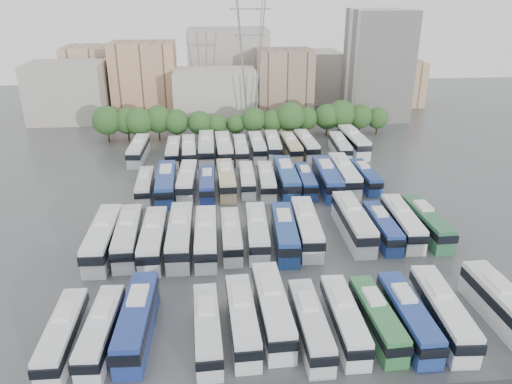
{
  "coord_description": "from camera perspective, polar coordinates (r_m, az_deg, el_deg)",
  "views": [
    {
      "loc": [
        -7.04,
        -63.77,
        31.96
      ],
      "look_at": [
        -0.9,
        4.44,
        3.0
      ],
      "focal_mm": 35.0,
      "sensor_mm": 36.0,
      "label": 1
    }
  ],
  "objects": [
    {
      "name": "ground",
      "position": [
        71.67,
        1.03,
        -3.56
      ],
      "size": [
        220.0,
        220.0,
        0.0
      ],
      "primitive_type": "plane",
      "color": "#424447",
      "rests_on": "ground"
    },
    {
      "name": "tree_line",
      "position": [
        109.59,
        -1.91,
        8.31
      ],
      "size": [
        64.82,
        7.81,
        8.1
      ],
      "color": "black",
      "rests_on": "ground"
    },
    {
      "name": "city_buildings",
      "position": [
        137.75,
        -5.37,
        12.75
      ],
      "size": [
        102.0,
        35.0,
        20.0
      ],
      "color": "#9E998E",
      "rests_on": "ground"
    },
    {
      "name": "apartment_tower",
      "position": [
        129.89,
        13.74,
        13.9
      ],
      "size": [
        14.0,
        14.0,
        26.0
      ],
      "primitive_type": "cube",
      "color": "silver",
      "rests_on": "ground"
    },
    {
      "name": "electricity_pylon",
      "position": [
        114.9,
        -0.62,
        16.27
      ],
      "size": [
        9.0,
        6.91,
        33.83
      ],
      "color": "slate",
      "rests_on": "ground"
    },
    {
      "name": "bus_r0_s0",
      "position": [
        51.39,
        -21.18,
        -14.94
      ],
      "size": [
        2.48,
        11.21,
        3.52
      ],
      "rotation": [
        0.0,
        0.0,
        -0.0
      ],
      "color": "silver",
      "rests_on": "ground"
    },
    {
      "name": "bus_r0_s1",
      "position": [
        50.7,
        -17.26,
        -14.89
      ],
      "size": [
        2.97,
        11.36,
        3.53
      ],
      "rotation": [
        0.0,
        0.0,
        -0.05
      ],
      "color": "silver",
      "rests_on": "ground"
    },
    {
      "name": "bus_r0_s2",
      "position": [
        50.83,
        -13.42,
        -14.02
      ],
      "size": [
        3.18,
        12.62,
        3.93
      ],
      "rotation": [
        0.0,
        0.0,
        -0.04
      ],
      "color": "navy",
      "rests_on": "ground"
    },
    {
      "name": "bus_r0_s4",
      "position": [
        49.11,
        -5.59,
        -15.22
      ],
      "size": [
        2.88,
        11.24,
        3.5
      ],
      "rotation": [
        0.0,
        0.0,
        0.04
      ],
      "color": "silver",
      "rests_on": "ground"
    },
    {
      "name": "bus_r0_s5",
      "position": [
        49.89,
        -1.58,
        -14.3
      ],
      "size": [
        2.93,
        11.7,
        3.65
      ],
      "rotation": [
        0.0,
        0.0,
        0.03
      ],
      "color": "silver",
      "rests_on": "ground"
    },
    {
      "name": "bus_r0_s6",
      "position": [
        51.01,
        1.89,
        -13.13
      ],
      "size": [
        3.22,
        12.76,
        3.97
      ],
      "rotation": [
        0.0,
        0.0,
        0.04
      ],
      "color": "silver",
      "rests_on": "ground"
    },
    {
      "name": "bus_r0_s7",
      "position": [
        49.58,
        6.21,
        -14.76
      ],
      "size": [
        2.71,
        11.49,
        3.59
      ],
      "rotation": [
        0.0,
        0.0,
        0.02
      ],
      "color": "silver",
      "rests_on": "ground"
    },
    {
      "name": "bus_r0_s8",
      "position": [
        50.69,
        10.04,
        -14.06
      ],
      "size": [
        2.51,
        11.42,
        3.58
      ],
      "rotation": [
        0.0,
        0.0,
        -0.0
      ],
      "color": "silver",
      "rests_on": "ground"
    },
    {
      "name": "bus_r0_s9",
      "position": [
        51.53,
        13.65,
        -13.79
      ],
      "size": [
        2.93,
        11.15,
        3.47
      ],
      "rotation": [
        0.0,
        0.0,
        0.05
      ],
      "color": "#317240",
      "rests_on": "ground"
    },
    {
      "name": "bus_r0_s10",
      "position": [
        52.34,
        16.96,
        -13.4
      ],
      "size": [
        2.71,
        11.84,
        3.71
      ],
      "rotation": [
        0.0,
        0.0,
        0.01
      ],
      "color": "navy",
      "rests_on": "ground"
    },
    {
      "name": "bus_r0_s11",
      "position": [
        53.85,
        20.52,
        -12.65
      ],
      "size": [
        3.36,
        12.64,
        3.93
      ],
      "rotation": [
        0.0,
        0.0,
        -0.05
      ],
      "color": "silver",
      "rests_on": "ground"
    },
    {
      "name": "bus_r0_s13",
      "position": [
        56.66,
        26.62,
        -11.75
      ],
      "size": [
        3.35,
        13.22,
        4.12
      ],
      "rotation": [
        0.0,
        0.0,
        0.04
      ],
      "color": "silver",
      "rests_on": "ground"
    },
    {
      "name": "bus_r1_s0",
      "position": [
        66.21,
        -17.07,
        -5.01
      ],
      "size": [
        3.04,
        13.51,
        4.23
      ],
      "rotation": [
        0.0,
        0.0,
        -0.01
      ],
      "color": "silver",
      "rests_on": "ground"
    },
    {
      "name": "bus_r1_s1",
      "position": [
        66.03,
        -14.42,
        -4.87
      ],
      "size": [
        3.27,
        12.96,
        4.04
      ],
      "rotation": [
        0.0,
        0.0,
        0.04
      ],
      "color": "silver",
      "rests_on": "ground"
    },
    {
      "name": "bus_r1_s2",
      "position": [
        64.66,
        -11.64,
        -5.22
      ],
      "size": [
        2.81,
        12.84,
        4.03
      ],
      "rotation": [
        0.0,
        0.0,
        -0.0
      ],
      "color": "silver",
      "rests_on": "ground"
    },
    {
      "name": "bus_r1_s3",
      "position": [
        64.75,
        -8.66,
        -4.86
      ],
      "size": [
        3.03,
        13.47,
        4.22
      ],
      "rotation": [
        0.0,
        0.0,
        -0.01
      ],
      "color": "silver",
      "rests_on": "ground"
    },
    {
      "name": "bus_r1_s4",
      "position": [
        64.2,
        -5.73,
        -5.08
      ],
      "size": [
        2.82,
        12.61,
        3.95
      ],
      "rotation": [
        0.0,
        0.0,
        -0.01
      ],
      "color": "silver",
      "rests_on": "ground"
    },
    {
      "name": "bus_r1_s5",
      "position": [
        64.84,
        -2.85,
        -4.89
      ],
      "size": [
        2.47,
        11.27,
        3.54
      ],
      "rotation": [
        0.0,
        0.0,
        0.0
      ],
      "color": "silver",
      "rests_on": "ground"
    },
    {
      "name": "bus_r1_s6",
      "position": [
        65.36,
        0.13,
        -4.49
      ],
      "size": [
        3.09,
        12.24,
        3.81
      ],
      "rotation": [
        0.0,
        0.0,
        -0.04
      ],
      "color": "silver",
      "rests_on": "ground"
    },
    {
      "name": "bus_r1_s7",
      "position": [
        65.05,
        3.3,
        -4.61
      ],
      "size": [
        3.32,
        12.66,
        3.94
      ],
      "rotation": [
        0.0,
        0.0,
        -0.05
      ],
      "color": "navy",
      "rests_on": "ground"
    },
    {
      "name": "bus_r1_s8",
      "position": [
        66.52,
        5.79,
        -3.96
      ],
      "size": [
        3.41,
        13.15,
        4.09
      ],
      "rotation": [
        0.0,
        0.0,
        -0.04
      ],
      "color": "silver",
      "rests_on": "ground"
    },
    {
      "name": "bus_r1_s10",
      "position": [
        68.61,
        11.05,
        -3.34
      ],
      "size": [
        3.02,
        13.61,
        4.27
      ],
      "rotation": [
        0.0,
        0.0,
        -0.0
      ],
      "color": "silver",
      "rests_on": "ground"
    },
    {
      "name": "bus_r1_s11",
      "position": [
        68.93,
        14.19,
        -3.86
      ],
      "size": [
        2.48,
        11.16,
        3.5
      ],
      "rotation": [
        0.0,
        0.0,
        -0.0
      ],
      "color": "navy",
      "rests_on": "ground"
    },
    {
      "name": "bus_r1_s12",
      "position": [
        70.58,
        16.36,
        -3.28
      ],
      "size": [
        3.18,
        12.46,
        3.88
      ],
      "rotation": [
        0.0,
        0.0,
        -0.04
      ],
      "color": "silver",
      "rests_on": "ground"
    },
    {
      "name": "bus_r1_s13",
      "position": [
        71.61,
        18.91,
        -3.25
      ],
      "size": [
        3.04,
        12.26,
        3.82
      ],
      "rotation": [
        0.0,
        0.0,
        0.03
      ],
      "color": "#2A623F",
      "rests_on": "ground"
    },
    {
      "name": "bus_r2_s1",
      "position": [
        82.32,
        -12.56,
        0.76
      ],
      "size": [
        2.74,
        10.99,
        3.43
      ],
      "rotation": [
        0.0,
        0.0,
        0.03
      ],
      "color": "silver",
      "rests_on": "ground"
    },
    {
      "name": "bus_r2_s2",
      "position": [
        81.58,
        -10.23,
        1.02
      ],
      "size": [
        3.24,
        13.3,
        4.15
      ],
      "rotation": [
        0.0,
        0.0,
        0.03
      ],
      "color": "navy",
      "rests_on": "ground"
    },
    {
      "name": "bus_r2_s3",
      "position": [
        82.64,
        -7.87,
        1.35
      ],
      "size": [
        3.15,
        12.28,
        3.82
      ],
      "rotation": [
        0.0,
        0.0,
        -0.04
      ],
      "color": "silver",
      "rests_on": "ground"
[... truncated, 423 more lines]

